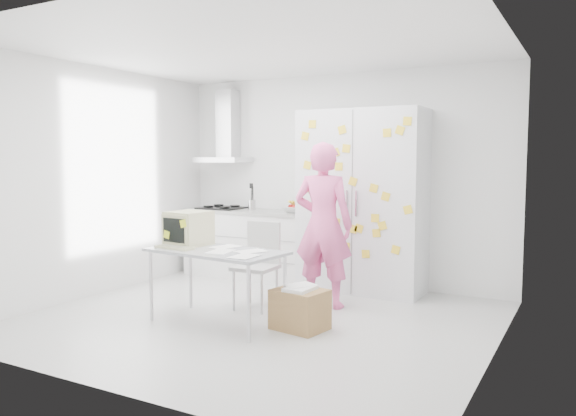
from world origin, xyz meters
The scene contains 10 objects.
floor centered at (0.00, 0.00, -0.01)m, with size 4.50×4.00×0.02m, color silver.
walls centered at (0.00, 0.72, 1.35)m, with size 4.52×4.01×2.70m.
ceiling centered at (0.00, 0.00, 2.70)m, with size 4.50×4.00×0.02m, color white.
counter_run centered at (-1.20, 1.70, 0.47)m, with size 1.84×0.63×1.28m.
range_hood centered at (-1.65, 1.84, 1.96)m, with size 0.70×0.48×1.01m.
tall_cabinet centered at (0.45, 1.67, 1.10)m, with size 1.50×0.68×2.20m.
person centered at (0.35, 0.78, 0.90)m, with size 0.65×0.43×1.80m, color pink.
desk centered at (-0.55, -0.25, 0.82)m, with size 1.41×0.80×1.08m.
chair centered at (-0.24, 0.41, 0.53)m, with size 0.44×0.44×0.93m.
cardboard_box centered at (0.52, -0.09, 0.20)m, with size 0.53×0.46×0.42m.
Camera 1 is at (2.93, -4.71, 1.61)m, focal length 35.00 mm.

